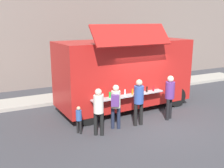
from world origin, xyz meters
TOP-DOWN VIEW (x-y plane):
  - ground_plane at (0.00, 0.00)m, footprint 60.00×60.00m
  - curb_strip at (-4.20, 4.65)m, footprint 28.00×1.60m
  - building_behind at (-3.20, 8.55)m, footprint 32.00×2.40m
  - food_truck_main at (-0.20, 2.03)m, footprint 5.97×3.20m
  - trash_bin at (3.80, 4.35)m, footprint 0.60×0.60m
  - customer_front_ordering at (-0.70, 0.04)m, footprint 0.37×0.37m
  - customer_mid_with_backpack at (-1.63, 0.12)m, footprint 0.47×0.54m
  - customer_rear_waiting at (-2.40, -0.09)m, footprint 0.34×0.34m
  - customer_extra_browsing at (0.74, 0.02)m, footprint 0.37×0.37m
  - child_near_queue at (-2.96, 0.35)m, footprint 0.21×0.21m

SIDE VIEW (x-z plane):
  - ground_plane at x=0.00m, z-range 0.00..0.00m
  - curb_strip at x=-4.20m, z-range 0.00..0.15m
  - trash_bin at x=3.80m, z-range 0.00..0.90m
  - child_near_queue at x=-2.96m, z-range 0.10..1.10m
  - customer_rear_waiting at x=-2.40m, z-range 0.16..1.85m
  - customer_mid_with_backpack at x=-1.63m, z-range 0.19..1.86m
  - customer_front_ordering at x=-0.70m, z-range 0.17..1.97m
  - customer_extra_browsing at x=0.74m, z-range 0.17..1.97m
  - food_truck_main at x=-0.20m, z-range -0.22..3.55m
  - building_behind at x=-3.20m, z-range 0.00..8.31m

